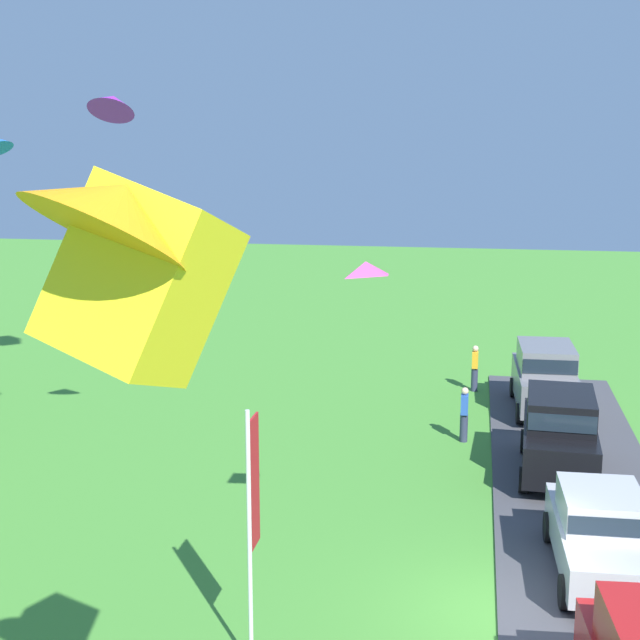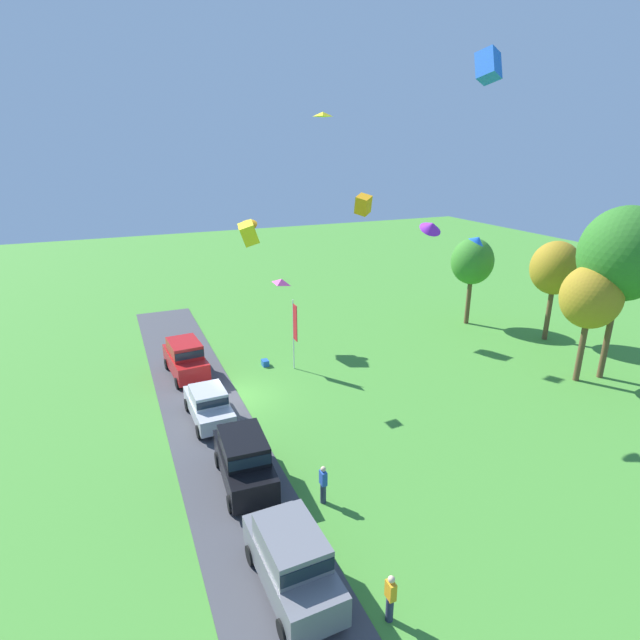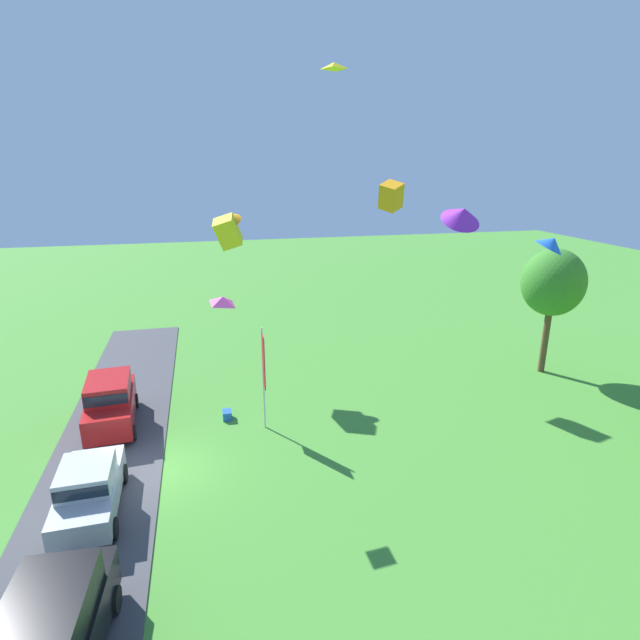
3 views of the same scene
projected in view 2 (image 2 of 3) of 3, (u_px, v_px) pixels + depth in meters
The scene contains 22 objects.
ground_plane at pixel (237, 397), 28.81m from camera, with size 120.00×120.00×0.00m, color #478E33.
pavement_strip at pixel (201, 404), 28.04m from camera, with size 36.00×4.40×0.06m, color #424247.
car_suv_far_end at pixel (185, 357), 31.06m from camera, with size 4.73×2.33×2.28m.
car_sedan_mid_row at pixel (209, 403), 26.00m from camera, with size 4.45×2.06×1.84m.
car_suv_by_flagpole at pixel (244, 458), 21.03m from camera, with size 4.70×2.26×2.28m.
car_suv_near_entrance at pixel (292, 558), 15.92m from camera, with size 4.65×2.16×2.28m.
person_beside_suv at pixel (323, 484), 20.04m from camera, with size 0.36×0.24×1.71m.
person_watching_sky at pixel (390, 598), 15.00m from camera, with size 0.36×0.24×1.71m.
tree_far_left at pixel (472, 262), 39.21m from camera, with size 3.31×3.31×6.99m.
tree_far_right at pixel (555, 268), 35.74m from camera, with size 3.51×3.51×7.41m.
tree_center_back at pixel (591, 297), 29.19m from camera, with size 3.46×3.46×7.29m.
tree_lone_near at pixel (624, 254), 28.79m from camera, with size 5.02×5.02×10.61m.
flag_banner at pixel (295, 327), 31.39m from camera, with size 0.71×0.08×4.69m.
cooler_box at pixel (265, 363), 32.92m from camera, with size 0.56×0.40×0.40m, color blue.
kite_box_high_right at pixel (488, 66), 22.82m from camera, with size 0.89×0.89×1.25m, color blue.
kite_delta_trailing_tail at pixel (431, 226), 25.20m from camera, with size 1.12×1.12×0.41m, color purple.
kite_delta_over_trees at pixel (477, 240), 26.73m from camera, with size 0.90×0.90×0.34m, color blue.
kite_diamond_near_flag at pixel (323, 114), 34.37m from camera, with size 1.02×0.82×0.30m, color yellow.
kite_diamond_mid_center at pixel (282, 281), 27.43m from camera, with size 0.77×0.84×0.28m, color #EA4C9E.
kite_box_low_drifter at pixel (249, 233), 35.37m from camera, with size 1.05×1.05×1.47m, color yellow.
kite_box_high_left at pixel (363, 205), 36.73m from camera, with size 0.94×0.94×1.32m, color orange.
kite_delta_topmost at pixel (247, 223), 35.56m from camera, with size 1.42×1.42×0.44m, color orange.
Camera 2 is at (25.53, -5.72, 13.73)m, focal length 28.00 mm.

